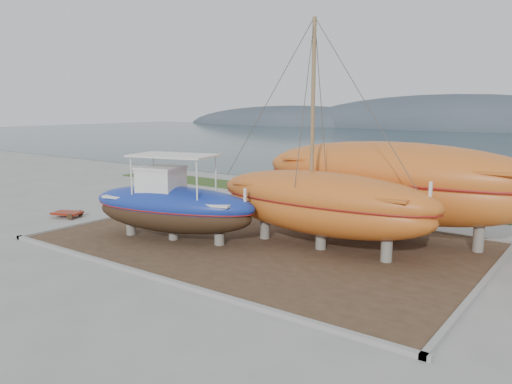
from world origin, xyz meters
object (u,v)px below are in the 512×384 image
Objects in this scene: blue_caique at (173,198)px; white_dinghy at (186,201)px; orange_sailboat at (323,137)px; orange_bare_hull at (393,192)px; red_trailer at (68,215)px.

blue_caique reaches higher than white_dinghy.
orange_bare_hull is (1.65, 3.48, -2.56)m from orange_sailboat.
orange_sailboat is (9.64, -1.95, 4.02)m from white_dinghy.
orange_sailboat is at bearing -115.60° from orange_bare_hull.
blue_caique is at bearing -141.91° from orange_bare_hull.
blue_caique is at bearing -23.27° from red_trailer.
white_dinghy is 10.63m from orange_sailboat.
white_dinghy is 0.33× the size of orange_bare_hull.
orange_bare_hull is (7.67, 6.05, 0.20)m from blue_caique.
red_trailer is at bearing 166.44° from blue_caique.
white_dinghy is 0.43× the size of orange_sailboat.
orange_bare_hull is (11.29, 1.53, 1.47)m from white_dinghy.
blue_caique is 5.93m from white_dinghy.
blue_caique is 1.87× the size of white_dinghy.
orange_sailboat is 4.59× the size of red_trailer.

